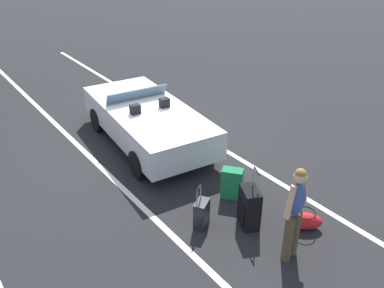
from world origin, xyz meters
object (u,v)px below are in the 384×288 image
(convertible_car, at_px, (144,118))
(duffel_bag, at_px, (304,221))
(suitcase_small_carryon, at_px, (202,213))
(suitcase_medium_bright, at_px, (232,183))
(suitcase_large_black, at_px, (249,207))
(traveler_person, at_px, (295,210))

(convertible_car, distance_m, duffel_bag, 4.61)
(suitcase_small_carryon, bearing_deg, convertible_car, 132.58)
(suitcase_medium_bright, bearing_deg, suitcase_small_carryon, 160.43)
(duffel_bag, bearing_deg, suitcase_large_black, 47.19)
(convertible_car, relative_size, suitcase_large_black, 3.84)
(convertible_car, bearing_deg, suitcase_small_carryon, 171.57)
(duffel_bag, xyz_separation_m, traveler_person, (-0.32, 0.74, 0.77))
(suitcase_medium_bright, xyz_separation_m, suitcase_small_carryon, (-0.33, 1.00, -0.05))
(convertible_car, height_order, suitcase_small_carryon, convertible_car)
(traveler_person, bearing_deg, convertible_car, -13.67)
(suitcase_small_carryon, xyz_separation_m, duffel_bag, (-1.13, -1.39, -0.10))
(suitcase_medium_bright, relative_size, traveler_person, 0.38)
(suitcase_large_black, distance_m, suitcase_small_carryon, 0.84)
(suitcase_small_carryon, bearing_deg, suitcase_medium_bright, 75.18)
(suitcase_small_carryon, distance_m, duffel_bag, 1.79)
(suitcase_large_black, xyz_separation_m, suitcase_small_carryon, (0.48, 0.68, -0.12))
(convertible_car, distance_m, traveler_person, 4.90)
(suitcase_large_black, relative_size, traveler_person, 0.68)
(suitcase_large_black, xyz_separation_m, suitcase_medium_bright, (0.80, -0.32, -0.06))
(suitcase_large_black, bearing_deg, duffel_bag, 163.28)
(suitcase_small_carryon, relative_size, traveler_person, 0.49)
(convertible_car, height_order, traveler_person, traveler_person)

